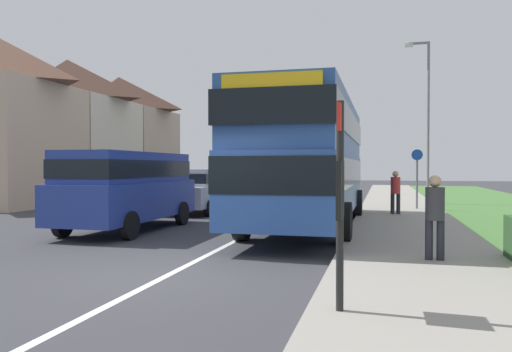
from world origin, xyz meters
The scene contains 12 objects.
ground_plane centered at (0.00, 0.00, 0.00)m, with size 120.00×120.00×0.00m, color #38383D.
lane_marking_centre centered at (0.00, 8.00, 0.00)m, with size 0.14×60.00×0.01m, color silver.
pavement_near_side centered at (4.20, 6.00, 0.06)m, with size 3.20×68.00×0.12m, color gray.
double_decker_bus centered at (1.39, 7.02, 2.14)m, with size 2.80×10.67×3.70m.
parked_van_blue centered at (-3.55, 5.22, 1.32)m, with size 2.11×5.42×2.22m.
parked_car_silver centered at (-3.52, 10.89, 0.94)m, with size 1.90×4.57×1.73m.
pedestrian_at_stop centered at (4.42, 1.90, 0.98)m, with size 0.34×0.34×1.67m.
pedestrian_walking_away centered at (3.94, 10.95, 0.98)m, with size 0.34×0.34×1.67m.
bus_stop_sign centered at (3.00, -1.78, 1.54)m, with size 0.09×0.52×2.60m.
cycle_route_sign centered at (4.84, 13.53, 1.43)m, with size 0.44×0.08×2.52m.
street_lamp_mid centered at (5.46, 17.13, 4.39)m, with size 1.14×0.20×7.68m.
house_terrace_far_side centered at (-14.05, 17.57, 3.98)m, with size 6.60×17.29×7.95m.
Camera 1 is at (3.48, -7.77, 1.83)m, focal length 35.30 mm.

